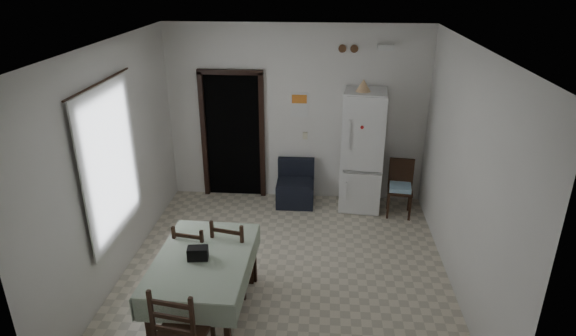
% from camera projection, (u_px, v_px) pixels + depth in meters
% --- Properties ---
extents(ground, '(4.50, 4.50, 0.00)m').
position_uv_depth(ground, '(285.00, 270.00, 6.30)').
color(ground, beige).
rests_on(ground, ground).
extents(ceiling, '(4.20, 4.50, 0.02)m').
position_uv_depth(ceiling, '(284.00, 45.00, 5.17)').
color(ceiling, white).
rests_on(ceiling, ground).
extents(wall_back, '(4.20, 0.02, 2.90)m').
position_uv_depth(wall_back, '(296.00, 115.00, 7.81)').
color(wall_back, white).
rests_on(wall_back, ground).
extents(wall_front, '(4.20, 0.02, 2.90)m').
position_uv_depth(wall_front, '(261.00, 284.00, 3.67)').
color(wall_front, white).
rests_on(wall_front, ground).
extents(wall_left, '(0.02, 4.50, 2.90)m').
position_uv_depth(wall_left, '(114.00, 164.00, 5.89)').
color(wall_left, white).
rests_on(wall_left, ground).
extents(wall_right, '(0.02, 4.50, 2.90)m').
position_uv_depth(wall_right, '(464.00, 174.00, 5.59)').
color(wall_right, white).
rests_on(wall_right, ground).
extents(doorway, '(1.06, 0.52, 2.22)m').
position_uv_depth(doorway, '(235.00, 132.00, 8.22)').
color(doorway, black).
rests_on(doorway, ground).
extents(window_recess, '(0.10, 1.20, 1.60)m').
position_uv_depth(window_recess, '(102.00, 162.00, 5.67)').
color(window_recess, silver).
rests_on(window_recess, ground).
extents(curtain, '(0.02, 1.45, 1.85)m').
position_uv_depth(curtain, '(111.00, 163.00, 5.66)').
color(curtain, white).
rests_on(curtain, ground).
extents(curtain_rod, '(0.02, 1.60, 0.02)m').
position_uv_depth(curtain_rod, '(99.00, 83.00, 5.29)').
color(curtain_rod, black).
rests_on(curtain_rod, ground).
extents(calendar, '(0.28, 0.02, 0.40)m').
position_uv_depth(calendar, '(299.00, 105.00, 7.72)').
color(calendar, white).
rests_on(calendar, ground).
extents(calendar_image, '(0.24, 0.01, 0.14)m').
position_uv_depth(calendar_image, '(299.00, 99.00, 7.68)').
color(calendar_image, orange).
rests_on(calendar_image, ground).
extents(light_switch, '(0.08, 0.02, 0.12)m').
position_uv_depth(light_switch, '(305.00, 136.00, 7.92)').
color(light_switch, beige).
rests_on(light_switch, ground).
extents(vent_left, '(0.12, 0.03, 0.12)m').
position_uv_depth(vent_left, '(342.00, 49.00, 7.33)').
color(vent_left, brown).
rests_on(vent_left, ground).
extents(vent_right, '(0.12, 0.03, 0.12)m').
position_uv_depth(vent_right, '(354.00, 49.00, 7.31)').
color(vent_right, brown).
rests_on(vent_right, ground).
extents(emergency_light, '(0.25, 0.07, 0.09)m').
position_uv_depth(emergency_light, '(386.00, 47.00, 7.25)').
color(emergency_light, white).
rests_on(emergency_light, ground).
extents(fridge, '(0.70, 0.70, 1.95)m').
position_uv_depth(fridge, '(362.00, 151.00, 7.62)').
color(fridge, silver).
rests_on(fridge, ground).
extents(tan_cone, '(0.24, 0.24, 0.18)m').
position_uv_depth(tan_cone, '(363.00, 85.00, 7.14)').
color(tan_cone, tan).
rests_on(tan_cone, fridge).
extents(navy_seat, '(0.61, 0.59, 0.73)m').
position_uv_depth(navy_seat, '(295.00, 184.00, 7.93)').
color(navy_seat, black).
rests_on(navy_seat, ground).
extents(corner_chair, '(0.43, 0.43, 0.89)m').
position_uv_depth(corner_chair, '(400.00, 189.00, 7.55)').
color(corner_chair, black).
rests_on(corner_chair, ground).
extents(dining_table, '(1.04, 1.55, 0.79)m').
position_uv_depth(dining_table, '(205.00, 287.00, 5.34)').
color(dining_table, '#A1B399').
rests_on(dining_table, ground).
extents(black_bag, '(0.23, 0.16, 0.14)m').
position_uv_depth(black_bag, '(198.00, 253.00, 5.12)').
color(black_bag, black).
rests_on(black_bag, dining_table).
extents(dining_chair_far_left, '(0.47, 0.47, 0.94)m').
position_uv_depth(dining_chair_far_left, '(196.00, 256.00, 5.78)').
color(dining_chair_far_left, black).
rests_on(dining_chair_far_left, ground).
extents(dining_chair_far_right, '(0.52, 0.52, 1.01)m').
position_uv_depth(dining_chair_far_right, '(234.00, 253.00, 5.78)').
color(dining_chair_far_right, black).
rests_on(dining_chair_far_right, ground).
extents(dining_chair_near_head, '(0.53, 0.53, 1.08)m').
position_uv_depth(dining_chair_near_head, '(184.00, 328.00, 4.53)').
color(dining_chair_near_head, black).
rests_on(dining_chair_near_head, ground).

